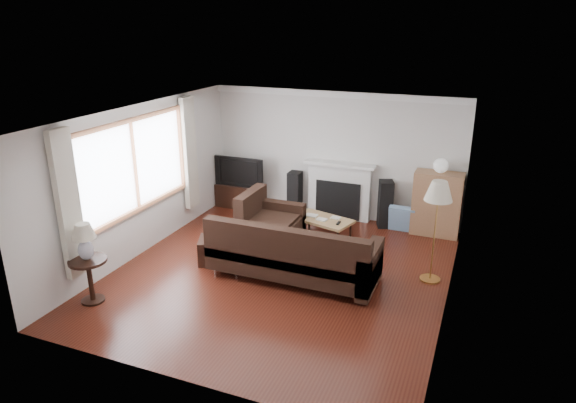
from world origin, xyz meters
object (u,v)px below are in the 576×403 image
at_px(sectional_sofa, 294,251).
at_px(side_table, 90,280).
at_px(bookshelf, 437,204).
at_px(floor_lamp, 435,232).
at_px(coffee_table, 323,229).
at_px(tv_stand, 240,195).

distance_m(sectional_sofa, side_table, 2.95).
height_order(bookshelf, sectional_sofa, bookshelf).
xyz_separation_m(bookshelf, floor_lamp, (0.17, -1.87, 0.20)).
bearing_deg(coffee_table, bookshelf, 44.11).
xyz_separation_m(sectional_sofa, side_table, (-2.38, -1.73, -0.12)).
height_order(sectional_sofa, floor_lamp, floor_lamp).
distance_m(floor_lamp, side_table, 5.01).
distance_m(sectional_sofa, floor_lamp, 2.12).
height_order(floor_lamp, side_table, floor_lamp).
xyz_separation_m(bookshelf, coffee_table, (-1.85, -1.00, -0.39)).
relative_size(bookshelf, side_table, 1.81).
bearing_deg(tv_stand, floor_lamp, -23.83).
bearing_deg(bookshelf, coffee_table, -151.50).
bearing_deg(tv_stand, sectional_sofa, -48.96).
bearing_deg(tv_stand, coffee_table, -24.44).
distance_m(bookshelf, coffee_table, 2.14).
bearing_deg(floor_lamp, side_table, -150.93).
bearing_deg(sectional_sofa, side_table, -144.09).
relative_size(sectional_sofa, side_table, 4.25).
height_order(bookshelf, coffee_table, bookshelf).
bearing_deg(sectional_sofa, bookshelf, 54.82).
bearing_deg(side_table, tv_stand, 87.77).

